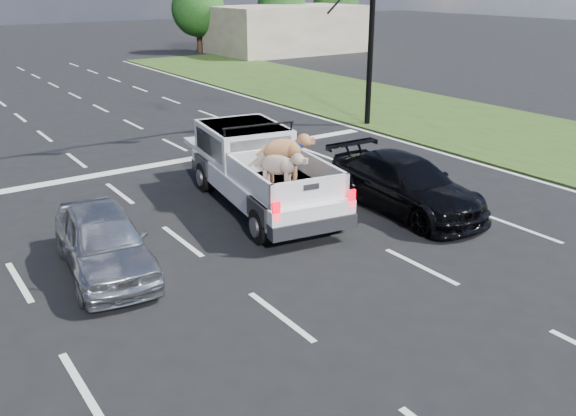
% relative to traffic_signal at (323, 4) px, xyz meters
% --- Properties ---
extents(ground, '(160.00, 160.00, 0.00)m').
position_rel_traffic_signal_xyz_m(ground, '(-7.20, -10.50, -4.73)').
color(ground, black).
rests_on(ground, ground).
extents(road_markings, '(17.75, 60.00, 0.01)m').
position_rel_traffic_signal_xyz_m(road_markings, '(-7.20, -3.94, -4.72)').
color(road_markings, silver).
rests_on(road_markings, ground).
extents(grass_shoulder_right, '(8.00, 60.00, 0.06)m').
position_rel_traffic_signal_xyz_m(grass_shoulder_right, '(5.80, -4.50, -4.70)').
color(grass_shoulder_right, '#253F13').
rests_on(grass_shoulder_right, ground).
extents(traffic_signal, '(9.11, 0.31, 7.00)m').
position_rel_traffic_signal_xyz_m(traffic_signal, '(0.00, 0.00, 0.00)').
color(traffic_signal, black).
rests_on(traffic_signal, ground).
extents(building_right, '(12.00, 7.00, 3.60)m').
position_rel_traffic_signal_xyz_m(building_right, '(14.80, 23.50, -2.93)').
color(building_right, beige).
rests_on(building_right, ground).
extents(tree_far_d, '(4.20, 4.20, 5.40)m').
position_rel_traffic_signal_xyz_m(tree_far_d, '(8.80, 27.50, -1.44)').
color(tree_far_d, '#332114').
rests_on(tree_far_d, ground).
extents(tree_far_e, '(4.20, 4.20, 5.40)m').
position_rel_traffic_signal_xyz_m(tree_far_e, '(16.80, 27.50, -1.44)').
color(tree_far_e, '#332114').
rests_on(tree_far_e, ground).
extents(tree_far_f, '(4.20, 4.20, 5.40)m').
position_rel_traffic_signal_xyz_m(tree_far_f, '(22.80, 27.50, -1.44)').
color(tree_far_f, '#332114').
rests_on(tree_far_f, ground).
extents(pickup_truck, '(2.96, 6.01, 2.16)m').
position_rel_traffic_signal_xyz_m(pickup_truck, '(-6.22, -5.52, -3.71)').
color(pickup_truck, black).
rests_on(pickup_truck, ground).
extents(silver_sedan, '(2.06, 4.08, 1.33)m').
position_rel_traffic_signal_xyz_m(silver_sedan, '(-10.86, -7.02, -4.06)').
color(silver_sedan, '#ACAEB3').
rests_on(silver_sedan, ground).
extents(black_coupe, '(2.08, 4.79, 1.37)m').
position_rel_traffic_signal_xyz_m(black_coupe, '(-3.36, -7.90, -4.04)').
color(black_coupe, black).
rests_on(black_coupe, ground).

